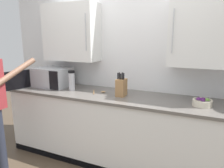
# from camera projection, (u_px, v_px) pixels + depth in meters

# --- Properties ---
(back_wall_tiled) EXTENTS (4.10, 0.44, 2.68)m
(back_wall_tiled) POSITION_uv_depth(u_px,v_px,m) (133.00, 55.00, 2.85)
(back_wall_tiled) COLOR white
(back_wall_tiled) RESTS_ON ground_plane
(counter_unit) EXTENTS (3.34, 0.71, 0.95)m
(counter_unit) POSITION_uv_depth(u_px,v_px,m) (124.00, 130.00, 2.76)
(counter_unit) COLOR white
(counter_unit) RESTS_ON ground_plane
(microwave_oven) EXTENTS (0.64, 0.76, 0.29)m
(microwave_oven) POSITION_uv_depth(u_px,v_px,m) (50.00, 77.00, 3.14)
(microwave_oven) COLOR #B7BABF
(microwave_oven) RESTS_ON counter_unit
(wooden_spoon) EXTENTS (0.20, 0.18, 0.02)m
(wooden_spoon) POSITION_uv_depth(u_px,v_px,m) (99.00, 92.00, 2.81)
(wooden_spoon) COLOR tan
(wooden_spoon) RESTS_ON counter_unit
(fruit_bowl) EXTENTS (0.20, 0.20, 0.10)m
(fruit_bowl) POSITION_uv_depth(u_px,v_px,m) (202.00, 102.00, 2.25)
(fruit_bowl) COLOR beige
(fruit_bowl) RESTS_ON counter_unit
(thermos_flask) EXTENTS (0.09, 0.09, 0.28)m
(thermos_flask) POSITION_uv_depth(u_px,v_px,m) (72.00, 81.00, 2.90)
(thermos_flask) COLOR #B7BABF
(thermos_flask) RESTS_ON counter_unit
(knife_block) EXTENTS (0.11, 0.15, 0.31)m
(knife_block) POSITION_uv_depth(u_px,v_px,m) (121.00, 87.00, 2.63)
(knife_block) COLOR #A37547
(knife_block) RESTS_ON counter_unit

